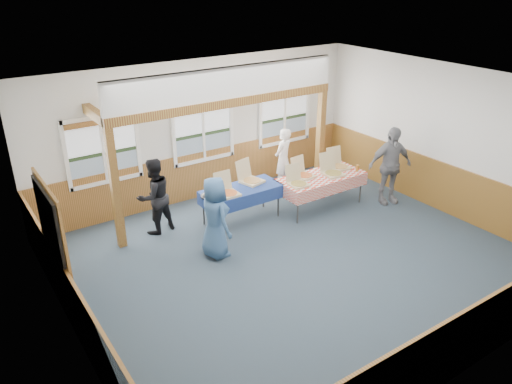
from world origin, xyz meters
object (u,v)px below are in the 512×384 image
Objects in this scene: woman_white at (283,160)px; woman_black at (154,196)px; table_right at (321,178)px; man_blue at (215,218)px; person_grey at (390,165)px; table_left at (241,191)px.

woman_black is (-3.42, -0.26, 0.02)m from woman_white.
man_blue is (-2.98, -0.49, 0.08)m from table_right.
table_right is 3.02m from man_blue.
man_blue reaches higher than table_right.
man_blue is at bearing 98.80° from woman_black.
woman_black is 5.25m from person_grey.
man_blue is 4.44m from person_grey.
woman_black is at bearing 178.83° from person_grey.
woman_white is 0.86× the size of person_grey.
woman_white is 2.48m from person_grey.
table_left is at bearing 3.12° from woman_white.
person_grey reaches higher than table_right.
table_left is 1.91m from woman_white.
table_left is 1.48m from man_blue.
woman_black reaches higher than table_right.
table_left is 3.46m from person_grey.
woman_white is 3.36m from man_blue.
table_right is 1.38× the size of woman_black.
woman_white reaches higher than table_right.
woman_white is (1.71, 0.83, 0.07)m from table_left.
man_blue is at bearing -151.77° from table_right.
woman_black reaches higher than woman_white.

